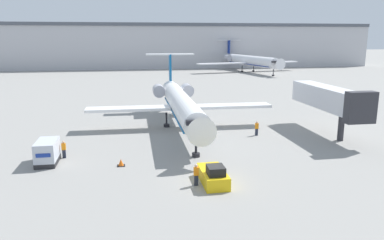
% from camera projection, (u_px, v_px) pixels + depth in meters
% --- Properties ---
extents(ground_plane, '(600.00, 600.00, 0.00)m').
position_uv_depth(ground_plane, '(211.00, 184.00, 30.62)').
color(ground_plane, gray).
extents(terminal_building, '(180.00, 16.80, 16.84)m').
position_uv_depth(terminal_building, '(143.00, 46.00, 144.17)').
color(terminal_building, '#B2B2B7').
rests_on(terminal_building, ground).
extents(airplane_main, '(24.31, 30.15, 9.11)m').
position_uv_depth(airplane_main, '(180.00, 103.00, 48.82)').
color(airplane_main, white).
rests_on(airplane_main, ground).
extents(pushback_tug, '(1.92, 4.29, 1.77)m').
position_uv_depth(pushback_tug, '(213.00, 176.00, 30.68)').
color(pushback_tug, yellow).
rests_on(pushback_tug, ground).
extents(luggage_cart, '(1.83, 3.57, 2.21)m').
position_uv_depth(luggage_cart, '(47.00, 152.00, 35.42)').
color(luggage_cart, '#232326').
rests_on(luggage_cart, ground).
extents(worker_near_tug, '(0.40, 0.25, 1.81)m').
position_uv_depth(worker_near_tug, '(196.00, 174.00, 30.13)').
color(worker_near_tug, '#232838').
rests_on(worker_near_tug, ground).
extents(worker_by_wing, '(0.40, 0.25, 1.77)m').
position_uv_depth(worker_by_wing, '(257.00, 128.00, 45.52)').
color(worker_by_wing, '#232838').
rests_on(worker_by_wing, ground).
extents(worker_on_apron, '(0.40, 0.25, 1.77)m').
position_uv_depth(worker_on_apron, '(64.00, 149.00, 37.00)').
color(worker_on_apron, '#232838').
rests_on(worker_on_apron, ground).
extents(traffic_cone_left, '(0.72, 0.72, 0.67)m').
position_uv_depth(traffic_cone_left, '(121.00, 163.00, 34.86)').
color(traffic_cone_left, black).
rests_on(traffic_cone_left, ground).
extents(airplane_parked_far_left, '(37.44, 36.50, 10.68)m').
position_uv_depth(airplane_parked_far_left, '(250.00, 61.00, 127.27)').
color(airplane_parked_far_left, white).
rests_on(airplane_parked_far_left, ground).
extents(jet_bridge, '(3.20, 14.35, 6.19)m').
position_uv_depth(jet_bridge, '(329.00, 99.00, 45.37)').
color(jet_bridge, '#2D2D33').
rests_on(jet_bridge, ground).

